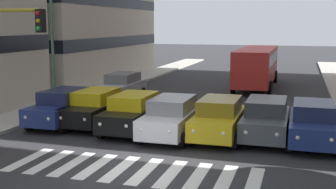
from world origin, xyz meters
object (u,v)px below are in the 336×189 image
car_2 (219,118)px  car_row2_0 (122,86)px  car_3 (171,117)px  bus_behind_traffic (257,63)px  car_1 (266,119)px  street_lamp_right (57,27)px  car_5 (95,107)px  car_6 (63,107)px  car_0 (313,123)px  car_4 (133,113)px

car_2 → car_row2_0: bearing=-45.7°
car_3 → bus_behind_traffic: (-2.00, -16.58, 0.97)m
car_1 → street_lamp_right: bearing=-14.2°
car_1 → car_5: (8.05, -0.31, 0.00)m
car_6 → car_row2_0: (0.05, -7.54, 0.00)m
car_3 → car_6: bearing=-7.5°
car_2 → car_3: 2.03m
car_6 → car_5: bearing=-168.0°
car_1 → bus_behind_traffic: bus_behind_traffic is taller
car_2 → car_row2_0: (7.73, -7.93, 0.00)m
car_0 → bus_behind_traffic: (3.82, -16.07, 0.97)m
car_row2_0 → car_3: bearing=124.7°
car_row2_0 → bus_behind_traffic: size_ratio=0.42×
car_4 → car_row2_0: same height
car_1 → car_3: 4.01m
car_3 → car_6: same height
car_5 → car_row2_0: size_ratio=1.00×
street_lamp_right → car_1: bearing=165.8°
car_3 → car_4: same height
car_2 → car_3: size_ratio=1.00×
car_2 → car_4: same height
car_1 → car_4: same height
street_lamp_right → car_3: bearing=154.1°
car_0 → street_lamp_right: bearing=-13.3°
car_2 → street_lamp_right: size_ratio=0.59×
car_2 → street_lamp_right: (9.55, -3.31, 3.80)m
car_4 → bus_behind_traffic: bus_behind_traffic is taller
car_4 → car_1: bearing=-176.9°
car_3 → car_row2_0: same height
car_2 → car_3: bearing=10.0°
car_5 → car_6: 1.59m
car_0 → car_4: same height
car_1 → car_2: bearing=11.9°
car_6 → bus_behind_traffic: size_ratio=0.42×
bus_behind_traffic → car_4: bearing=76.2°
car_0 → bus_behind_traffic: bearing=-76.6°
car_0 → car_2: (3.82, 0.15, 0.00)m
car_3 → street_lamp_right: size_ratio=0.59×
car_6 → bus_behind_traffic: (-7.68, -15.83, 0.97)m
street_lamp_right → car_5: bearing=142.9°
car_6 → car_2: bearing=177.1°
bus_behind_traffic → car_5: bearing=68.4°
car_1 → car_3: size_ratio=1.00×
car_2 → bus_behind_traffic: size_ratio=0.42×
car_4 → car_5: same height
car_2 → bus_behind_traffic: 16.25m
car_0 → car_row2_0: (11.55, -7.78, 0.00)m
bus_behind_traffic → street_lamp_right: bearing=53.5°
car_6 → bus_behind_traffic: bearing=-115.9°
car_0 → car_6: (11.50, -0.24, 0.00)m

